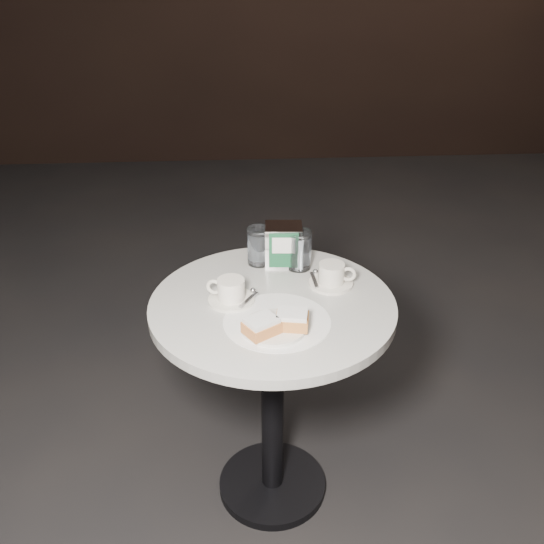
{
  "coord_description": "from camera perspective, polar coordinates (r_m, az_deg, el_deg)",
  "views": [
    {
      "loc": [
        -0.1,
        -1.45,
        1.65
      ],
      "look_at": [
        0.0,
        0.02,
        0.83
      ],
      "focal_mm": 40.0,
      "sensor_mm": 36.0,
      "label": 1
    }
  ],
  "objects": [
    {
      "name": "ground",
      "position": [
        2.2,
        0.04,
        -19.55
      ],
      "size": [
        7.0,
        7.0,
        0.0
      ],
      "primitive_type": "plane",
      "color": "black",
      "rests_on": "ground"
    },
    {
      "name": "coffee_cup_left",
      "position": [
        1.71,
        -3.91,
        -1.87
      ],
      "size": [
        0.17,
        0.17,
        0.07
      ],
      "rotation": [
        0.0,
        0.0,
        -0.3
      ],
      "color": "silver",
      "rests_on": "cafe_table"
    },
    {
      "name": "beignet_plate",
      "position": [
        1.58,
        0.34,
        -5.0
      ],
      "size": [
        0.21,
        0.21,
        0.06
      ],
      "rotation": [
        0.0,
        0.0,
        0.26
      ],
      "color": "silver",
      "rests_on": "cafe_table"
    },
    {
      "name": "coffee_cup_right",
      "position": [
        1.79,
        5.65,
        -0.36
      ],
      "size": [
        0.16,
        0.16,
        0.07
      ],
      "rotation": [
        0.0,
        0.0,
        -0.21
      ],
      "color": "silver",
      "rests_on": "cafe_table"
    },
    {
      "name": "napkin_dispenser",
      "position": [
        1.88,
        1.08,
        2.54
      ],
      "size": [
        0.12,
        0.1,
        0.13
      ],
      "rotation": [
        0.0,
        0.0,
        -0.06
      ],
      "color": "white",
      "rests_on": "cafe_table"
    },
    {
      "name": "water_glass_right",
      "position": [
        1.87,
        2.56,
        2.06
      ],
      "size": [
        0.09,
        0.09,
        0.12
      ],
      "rotation": [
        0.0,
        0.0,
        -0.27
      ],
      "color": "silver",
      "rests_on": "cafe_table"
    },
    {
      "name": "sugar_spill",
      "position": [
        1.63,
        0.48,
        -4.66
      ],
      "size": [
        0.32,
        0.32,
        0.0
      ],
      "primitive_type": "cylinder",
      "rotation": [
        0.0,
        0.0,
        -0.09
      ],
      "color": "white",
      "rests_on": "cafe_table"
    },
    {
      "name": "water_glass_left",
      "position": [
        1.89,
        -1.23,
        2.42
      ],
      "size": [
        0.1,
        0.1,
        0.12
      ],
      "rotation": [
        0.0,
        0.0,
        -0.4
      ],
      "color": "white",
      "rests_on": "cafe_table"
    },
    {
      "name": "cafe_table",
      "position": [
        1.83,
        0.04,
        -8.1
      ],
      "size": [
        0.7,
        0.7,
        0.74
      ],
      "color": "black",
      "rests_on": "ground"
    }
  ]
}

